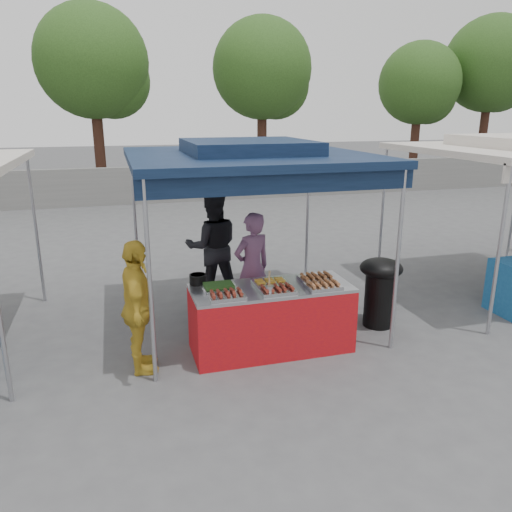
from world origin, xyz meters
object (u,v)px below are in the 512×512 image
object	(u,v)px
wok_burner	(380,286)
vendor_woman	(252,268)
helper_man	(213,247)
customer_person	(138,308)
vendor_table	(271,318)
cooking_pot	(198,279)

from	to	relation	value
wok_burner	vendor_woman	xyz separation A→B (m)	(-1.68, 0.64, 0.22)
helper_man	customer_person	bearing A→B (deg)	62.10
wok_burner	vendor_table	bearing A→B (deg)	-179.16
vendor_table	customer_person	distance (m)	1.68
vendor_table	cooking_pot	distance (m)	1.05
cooking_pot	helper_man	world-z (taller)	helper_man
wok_burner	helper_man	world-z (taller)	helper_man
vendor_woman	helper_man	size ratio (longest dim) A/B	0.91
vendor_table	cooking_pot	size ratio (longest dim) A/B	9.31
cooking_pot	helper_man	size ratio (longest dim) A/B	0.12
vendor_woman	wok_burner	bearing A→B (deg)	140.49
vendor_table	vendor_woman	size ratio (longest dim) A/B	1.24
customer_person	cooking_pot	bearing A→B (deg)	-57.33
cooking_pot	vendor_woman	world-z (taller)	vendor_woman
vendor_table	vendor_woman	xyz separation A→B (m)	(0.01, 0.92, 0.38)
wok_burner	cooking_pot	bearing A→B (deg)	169.77
helper_man	vendor_woman	bearing A→B (deg)	114.87
vendor_woman	helper_man	bearing A→B (deg)	-88.20
vendor_woman	customer_person	distance (m)	1.94
helper_man	cooking_pot	bearing A→B (deg)	76.62
vendor_table	wok_burner	distance (m)	1.72
wok_burner	customer_person	size ratio (longest dim) A/B	0.63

